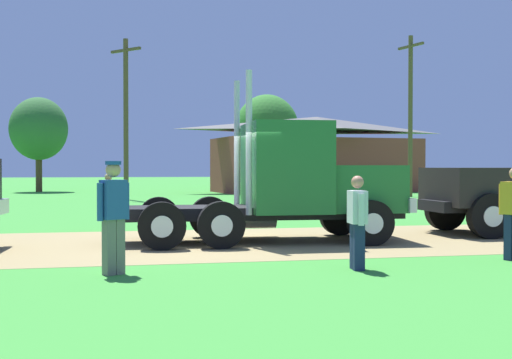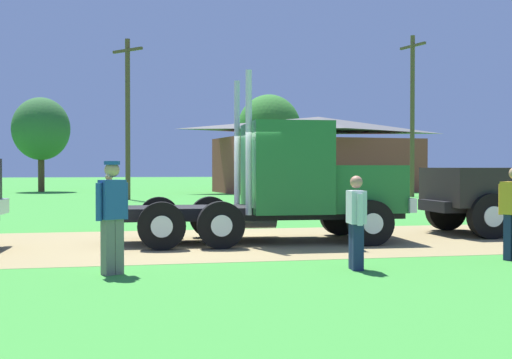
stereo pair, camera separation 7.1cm
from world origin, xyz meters
name	(u,v)px [view 2 (the right image)]	position (x,y,z in m)	size (l,w,h in m)	color
ground_plane	(215,243)	(0.00, 0.00, 0.00)	(200.00, 200.00, 0.00)	#3A8E33
dirt_track	(215,243)	(0.00, 0.00, 0.00)	(120.00, 6.44, 0.01)	#958254
truck_foreground_white	(293,185)	(1.84, -0.03, 1.31)	(6.75, 2.92, 3.85)	black
visitor_walking_mid	(112,213)	(-2.29, -4.17, 1.01)	(0.51, 0.42, 1.84)	#264C8C
visitor_by_barrel	(356,219)	(1.76, -4.48, 0.86)	(0.30, 0.63, 1.60)	silver
visitor_far_side	(109,199)	(-2.43, 4.02, 0.84)	(0.34, 0.61, 1.56)	#2D2D33
shed_building	(318,156)	(11.53, 29.62, 2.52)	(15.06, 7.92, 5.23)	brown
utility_pole_near	(128,115)	(-1.64, 21.14, 4.53)	(1.56, 1.74, 8.54)	brown
utility_pole_far	(412,112)	(14.59, 21.10, 4.94)	(0.67, 2.17, 9.35)	brown
tree_mid	(41,129)	(-7.41, 33.80, 4.38)	(3.98, 3.98, 6.60)	#513823
tree_right	(269,130)	(10.51, 40.65, 4.89)	(5.47, 5.47, 7.91)	#513823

